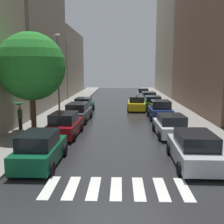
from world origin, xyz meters
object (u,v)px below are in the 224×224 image
(parked_car_left_nearest, at_px, (40,150))
(street_tree_left, at_px, (31,67))
(parked_car_left_fourth, at_px, (84,105))
(parked_car_left_second, at_px, (65,125))
(parked_car_left_third, at_px, (78,113))
(lamp_post_left, at_px, (58,71))
(parked_car_right_second, at_px, (171,126))
(parked_car_right_fifth, at_px, (148,98))
(pedestrian_by_kerb, at_px, (20,111))
(parked_car_right_third, at_px, (160,110))
(parked_car_right_fourth, at_px, (152,103))
(taxi_midroad, at_px, (136,103))
(parked_car_right_sixth, at_px, (143,94))
(parked_car_right_nearest, at_px, (194,149))

(parked_car_left_nearest, xyz_separation_m, street_tree_left, (-2.19, 5.98, 4.09))
(parked_car_left_fourth, relative_size, street_tree_left, 0.59)
(parked_car_left_second, distance_m, parked_car_left_third, 5.58)
(parked_car_left_nearest, distance_m, lamp_post_left, 12.72)
(parked_car_right_second, relative_size, parked_car_right_fifth, 0.86)
(lamp_post_left, bearing_deg, pedestrian_by_kerb, -112.57)
(street_tree_left, bearing_deg, parked_car_right_third, 34.63)
(parked_car_right_fourth, relative_size, taxi_midroad, 0.86)
(parked_car_right_third, distance_m, parked_car_right_sixth, 17.52)
(parked_car_right_nearest, relative_size, parked_car_right_third, 1.16)
(parked_car_right_second, height_order, taxi_midroad, taxi_midroad)
(parked_car_right_nearest, xyz_separation_m, parked_car_right_sixth, (-0.14, 30.05, -0.02))
(parked_car_left_second, xyz_separation_m, street_tree_left, (-2.22, 0.11, 4.09))
(parked_car_right_second, bearing_deg, parked_car_right_fifth, -2.32)
(parked_car_left_third, bearing_deg, pedestrian_by_kerb, 140.00)
(parked_car_right_fifth, distance_m, lamp_post_left, 16.27)
(parked_car_left_fourth, height_order, street_tree_left, street_tree_left)
(parked_car_left_second, bearing_deg, parked_car_right_second, -85.73)
(parked_car_right_sixth, xyz_separation_m, street_tree_left, (-9.72, -24.38, 4.12))
(taxi_midroad, height_order, street_tree_left, street_tree_left)
(parked_car_left_nearest, bearing_deg, parked_car_right_sixth, -13.48)
(parked_car_left_nearest, relative_size, street_tree_left, 0.60)
(parked_car_left_fourth, relative_size, parked_car_right_nearest, 0.90)
(parked_car_right_fifth, distance_m, taxi_midroad, 6.60)
(parked_car_right_fifth, distance_m, street_tree_left, 21.59)
(parked_car_left_second, distance_m, parked_car_right_nearest, 9.44)
(parked_car_right_fourth, xyz_separation_m, parked_car_right_fifth, (0.07, 5.54, 0.01))
(parked_car_right_fifth, relative_size, pedestrian_by_kerb, 2.38)
(pedestrian_by_kerb, bearing_deg, lamp_post_left, -145.11)
(parked_car_right_nearest, height_order, taxi_midroad, taxi_midroad)
(parked_car_right_sixth, relative_size, street_tree_left, 0.57)
(parked_car_right_fifth, bearing_deg, street_tree_left, 150.69)
(parked_car_left_fourth, height_order, parked_car_right_fourth, parked_car_left_fourth)
(parked_car_right_second, bearing_deg, pedestrian_by_kerb, 82.70)
(parked_car_left_nearest, relative_size, taxi_midroad, 0.90)
(parked_car_left_nearest, xyz_separation_m, parked_car_right_sixth, (7.52, 30.36, -0.03))
(pedestrian_by_kerb, bearing_deg, street_tree_left, 105.20)
(parked_car_left_fourth, height_order, parked_car_right_nearest, parked_car_right_nearest)
(parked_car_right_fifth, relative_size, street_tree_left, 0.68)
(parked_car_right_sixth, bearing_deg, parked_car_right_nearest, -178.40)
(parked_car_right_nearest, distance_m, parked_car_right_second, 5.89)
(parked_car_left_fourth, height_order, pedestrian_by_kerb, pedestrian_by_kerb)
(parked_car_left_second, relative_size, parked_car_right_sixth, 1.10)
(parked_car_left_third, distance_m, parked_car_right_nearest, 13.46)
(parked_car_right_second, relative_size, parked_car_right_fourth, 1.02)
(parked_car_right_fifth, height_order, street_tree_left, street_tree_left)
(parked_car_right_third, bearing_deg, parked_car_right_nearest, 179.79)
(parked_car_right_second, xyz_separation_m, taxi_midroad, (-1.75, 12.18, 0.04))
(street_tree_left, bearing_deg, pedestrian_by_kerb, 137.74)
(parked_car_right_fifth, height_order, lamp_post_left, lamp_post_left)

